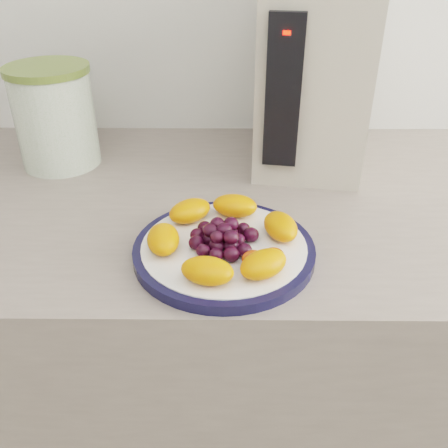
{
  "coord_description": "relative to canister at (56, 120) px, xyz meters",
  "views": [
    {
      "loc": [
        0.06,
        0.47,
        1.3
      ],
      "look_at": [
        0.05,
        1.03,
        0.95
      ],
      "focal_mm": 40.0,
      "sensor_mm": 36.0,
      "label": 1
    }
  ],
  "objects": [
    {
      "name": "canister",
      "position": [
        0.0,
        0.0,
        0.0
      ],
      "size": [
        0.14,
        0.14,
        0.17
      ],
      "primitive_type": "cylinder",
      "rotation": [
        0.0,
        0.0,
        -0.03
      ],
      "color": "#346515",
      "rests_on": "counter"
    },
    {
      "name": "fruit_plate",
      "position": [
        0.31,
        -0.3,
        -0.05
      ],
      "size": [
        0.21,
        0.21,
        0.03
      ],
      "color": "orange",
      "rests_on": "plate_face"
    },
    {
      "name": "appliance_panel",
      "position": [
        0.39,
        -0.1,
        0.08
      ],
      "size": [
        0.06,
        0.03,
        0.23
      ],
      "primitive_type": "cube",
      "rotation": [
        0.0,
        0.0,
        -0.15
      ],
      "color": "black",
      "rests_on": "appliance_body"
    },
    {
      "name": "plate_face",
      "position": [
        0.3,
        -0.29,
        -0.07
      ],
      "size": [
        0.22,
        0.22,
        0.02
      ],
      "primitive_type": "cylinder",
      "color": "white",
      "rests_on": "counter"
    },
    {
      "name": "appliance_led",
      "position": [
        0.39,
        -0.11,
        0.17
      ],
      "size": [
        0.01,
        0.01,
        0.01
      ],
      "primitive_type": "cube",
      "rotation": [
        0.0,
        0.0,
        -0.15
      ],
      "color": "#FF0C05",
      "rests_on": "appliance_panel"
    },
    {
      "name": "appliance_body",
      "position": [
        0.46,
        0.03,
        0.07
      ],
      "size": [
        0.22,
        0.28,
        0.32
      ],
      "primitive_type": "cube",
      "rotation": [
        0.0,
        0.0,
        -0.15
      ],
      "color": "beige",
      "rests_on": "counter"
    },
    {
      "name": "cabinet_face",
      "position": [
        0.25,
        -0.12,
        -0.56
      ],
      "size": [
        3.48,
        0.58,
        0.84
      ],
      "primitive_type": "cube",
      "color": "#957D50",
      "rests_on": "floor"
    },
    {
      "name": "counter",
      "position": [
        0.25,
        -0.12,
        -0.53
      ],
      "size": [
        3.5,
        0.6,
        0.9
      ],
      "primitive_type": "cube",
      "color": "gray",
      "rests_on": "floor"
    },
    {
      "name": "plate_rim",
      "position": [
        0.3,
        -0.29,
        -0.08
      ],
      "size": [
        0.25,
        0.25,
        0.01
      ],
      "primitive_type": "cylinder",
      "color": "black",
      "rests_on": "counter"
    },
    {
      "name": "canister_lid",
      "position": [
        0.0,
        0.0,
        0.09
      ],
      "size": [
        0.15,
        0.15,
        0.01
      ],
      "primitive_type": "cylinder",
      "rotation": [
        0.0,
        0.0,
        -0.03
      ],
      "color": "olive",
      "rests_on": "canister"
    }
  ]
}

